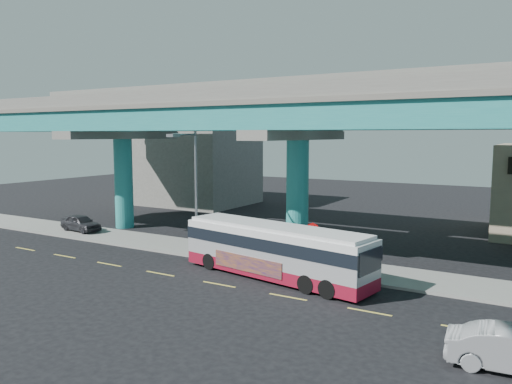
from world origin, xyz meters
The scene contains 9 objects.
ground centered at (0.00, 0.00, 0.00)m, with size 120.00×120.00×0.00m, color black.
sidewalk centered at (0.00, 5.50, 0.07)m, with size 70.00×4.00×0.15m, color gray.
lane_markings centered at (0.00, -0.30, 0.01)m, with size 58.00×0.12×0.01m.
viaduct centered at (0.00, 9.11, 9.14)m, with size 52.00×12.40×11.70m.
building_concrete centered at (-20.00, 24.00, 4.50)m, with size 12.00×10.00×9.00m, color gray.
transit_bus centered at (1.97, 2.20, 1.60)m, with size 11.60×4.45×2.92m.
parked_car centered at (-17.27, 5.50, 0.80)m, with size 3.95×1.93×1.30m, color #2E2E34.
street_lamp centered at (-4.69, 3.44, 5.22)m, with size 0.50×2.54×7.81m.
stop_sign centered at (3.28, 4.18, 2.12)m, with size 0.82×0.09×2.72m.
Camera 1 is at (14.38, -21.06, 7.73)m, focal length 35.00 mm.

